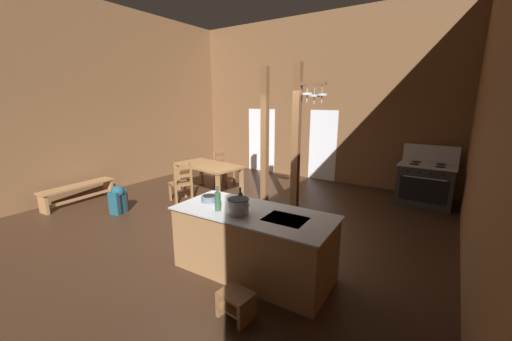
# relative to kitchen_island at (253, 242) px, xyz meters

# --- Properties ---
(ground_plane) EXTENTS (8.56, 9.31, 0.10)m
(ground_plane) POSITION_rel_kitchen_island_xyz_m (-1.48, 1.00, -0.49)
(ground_plane) COLOR #382316
(wall_back) EXTENTS (8.56, 0.14, 4.67)m
(wall_back) POSITION_rel_kitchen_island_xyz_m (-1.48, 5.33, 1.89)
(wall_back) COLOR brown
(wall_back) RESTS_ON ground_plane
(wall_left) EXTENTS (0.14, 9.31, 4.67)m
(wall_left) POSITION_rel_kitchen_island_xyz_m (-5.43, 1.00, 1.89)
(wall_left) COLOR brown
(wall_left) RESTS_ON ground_plane
(wall_right) EXTENTS (0.14, 9.31, 4.67)m
(wall_right) POSITION_rel_kitchen_island_xyz_m (2.47, 1.00, 1.89)
(wall_right) COLOR brown
(wall_right) RESTS_ON ground_plane
(glazed_door_back_left) EXTENTS (1.00, 0.01, 2.05)m
(glazed_door_back_left) POSITION_rel_kitchen_island_xyz_m (-3.23, 5.25, 0.58)
(glazed_door_back_left) COLOR white
(glazed_door_back_left) RESTS_ON ground_plane
(glazed_panel_back_right) EXTENTS (0.84, 0.01, 2.05)m
(glazed_panel_back_right) POSITION_rel_kitchen_island_xyz_m (-1.09, 5.25, 0.58)
(glazed_panel_back_right) COLOR white
(glazed_panel_back_right) RESTS_ON ground_plane
(kitchen_island) EXTENTS (2.19, 1.04, 0.89)m
(kitchen_island) POSITION_rel_kitchen_island_xyz_m (0.00, 0.00, 0.00)
(kitchen_island) COLOR #9E7044
(kitchen_island) RESTS_ON ground_plane
(stove_range) EXTENTS (1.15, 0.84, 1.32)m
(stove_range) POSITION_rel_kitchen_island_xyz_m (1.68, 4.46, 0.04)
(stove_range) COLOR #2C2C2C
(stove_range) RESTS_ON ground_plane
(support_post_with_pot_rack) EXTENTS (0.65, 0.20, 3.02)m
(support_post_with_pot_rack) POSITION_rel_kitchen_island_xyz_m (-0.45, 2.22, 1.18)
(support_post_with_pot_rack) COLOR brown
(support_post_with_pot_rack) RESTS_ON ground_plane
(support_post_center) EXTENTS (0.14, 0.14, 3.02)m
(support_post_center) POSITION_rel_kitchen_island_xyz_m (-1.42, 2.55, 1.07)
(support_post_center) COLOR brown
(support_post_center) RESTS_ON ground_plane
(step_stool) EXTENTS (0.39, 0.31, 0.30)m
(step_stool) POSITION_rel_kitchen_island_xyz_m (0.34, -0.83, -0.27)
(step_stool) COLOR brown
(step_stool) RESTS_ON ground_plane
(dining_table) EXTENTS (1.81, 1.12, 0.74)m
(dining_table) POSITION_rel_kitchen_island_xyz_m (-3.02, 2.42, 0.21)
(dining_table) COLOR #9E7044
(dining_table) RESTS_ON ground_plane
(ladderback_chair_near_window) EXTENTS (0.57, 0.57, 0.95)m
(ladderback_chair_near_window) POSITION_rel_kitchen_island_xyz_m (-3.04, 1.51, 0.01)
(ladderback_chair_near_window) COLOR brown
(ladderback_chair_near_window) RESTS_ON ground_plane
(ladderback_chair_by_post) EXTENTS (0.46, 0.46, 0.95)m
(ladderback_chair_by_post) POSITION_rel_kitchen_island_xyz_m (-3.23, 3.24, 0.01)
(ladderback_chair_by_post) COLOR brown
(ladderback_chair_by_post) RESTS_ON ground_plane
(bench_along_left_wall) EXTENTS (0.47, 1.63, 0.44)m
(bench_along_left_wall) POSITION_rel_kitchen_island_xyz_m (-4.93, 0.12, -0.13)
(bench_along_left_wall) COLOR #9E7044
(bench_along_left_wall) RESTS_ON ground_plane
(backpack) EXTENTS (0.36, 0.37, 0.60)m
(backpack) POSITION_rel_kitchen_island_xyz_m (-3.62, 0.28, -0.13)
(backpack) COLOR #194756
(backpack) RESTS_ON ground_plane
(stockpot_on_counter) EXTENTS (0.35, 0.28, 0.20)m
(stockpot_on_counter) POSITION_rel_kitchen_island_xyz_m (-0.12, -0.16, 0.54)
(stockpot_on_counter) COLOR #B7BABF
(stockpot_on_counter) RESTS_ON kitchen_island
(mixing_bowl_on_counter) EXTENTS (0.23, 0.23, 0.08)m
(mixing_bowl_on_counter) POSITION_rel_kitchen_island_xyz_m (-0.77, -0.01, 0.49)
(mixing_bowl_on_counter) COLOR slate
(mixing_bowl_on_counter) RESTS_ON kitchen_island
(bottle_tall_on_counter) EXTENTS (0.07, 0.07, 0.30)m
(bottle_tall_on_counter) POSITION_rel_kitchen_island_xyz_m (-0.21, 0.01, 0.56)
(bottle_tall_on_counter) COLOR #2D5638
(bottle_tall_on_counter) RESTS_ON kitchen_island
(bottle_short_on_counter) EXTENTS (0.08, 0.08, 0.33)m
(bottle_short_on_counter) POSITION_rel_kitchen_island_xyz_m (-0.42, -0.22, 0.58)
(bottle_short_on_counter) COLOR #2D5638
(bottle_short_on_counter) RESTS_ON kitchen_island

